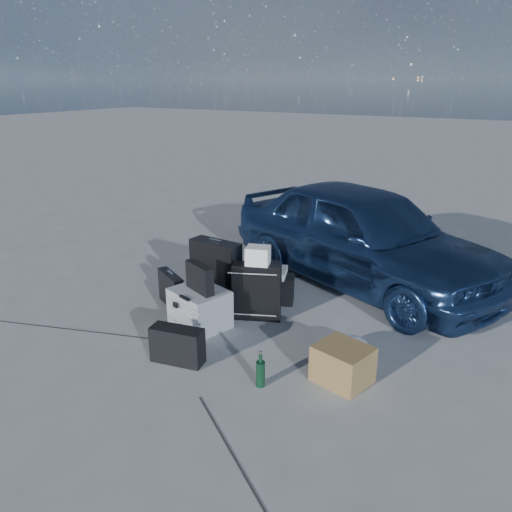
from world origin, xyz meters
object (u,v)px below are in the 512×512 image
at_px(car, 363,235).
at_px(briefcase, 171,290).
at_px(duffel_bag, 266,288).
at_px(cardboard_box, 343,364).
at_px(pelican_case, 200,308).
at_px(green_bottle, 260,370).
at_px(suitcase_left, 216,274).
at_px(suitcase_right, 257,291).

xyz_separation_m(car, briefcase, (-1.50, -1.67, -0.41)).
bearing_deg(duffel_bag, cardboard_box, -61.89).
xyz_separation_m(car, cardboard_box, (0.60, -2.07, -0.44)).
height_order(pelican_case, duffel_bag, pelican_case).
height_order(car, cardboard_box, car).
bearing_deg(briefcase, duffel_bag, 65.50).
xyz_separation_m(duffel_bag, cardboard_box, (1.29, -1.02, 0.00)).
relative_size(pelican_case, green_bottle, 1.78).
relative_size(briefcase, duffel_bag, 0.79).
height_order(car, green_bottle, car).
height_order(briefcase, green_bottle, briefcase).
bearing_deg(cardboard_box, green_bottle, -143.31).
xyz_separation_m(briefcase, green_bottle, (1.57, -0.80, -0.04)).
xyz_separation_m(briefcase, cardboard_box, (2.10, -0.40, -0.03)).
bearing_deg(cardboard_box, duffel_bag, 141.46).
distance_m(car, cardboard_box, 2.20).
distance_m(briefcase, green_bottle, 1.76).
bearing_deg(suitcase_left, pelican_case, -69.93).
bearing_deg(suitcase_left, suitcase_right, -0.93).
bearing_deg(pelican_case, duffel_bag, 88.53).
bearing_deg(cardboard_box, suitcase_right, 151.91).
bearing_deg(briefcase, green_bottle, 1.10).
bearing_deg(suitcase_right, suitcase_left, 151.60).
relative_size(car, green_bottle, 11.84).
bearing_deg(green_bottle, duffel_bag, 118.05).
height_order(pelican_case, briefcase, pelican_case).
bearing_deg(car, cardboard_box, -142.02).
xyz_separation_m(pelican_case, cardboard_box, (1.55, -0.19, -0.04)).
bearing_deg(pelican_case, cardboard_box, 9.50).
bearing_deg(pelican_case, car, 79.38).
bearing_deg(briefcase, car, 76.07).
bearing_deg(duffel_bag, briefcase, -165.90).
height_order(pelican_case, cardboard_box, pelican_case).
bearing_deg(green_bottle, car, 91.52).
xyz_separation_m(car, green_bottle, (0.07, -2.47, -0.44)).
bearing_deg(briefcase, suitcase_left, 61.31).
distance_m(suitcase_right, green_bottle, 1.21).
distance_m(suitcase_left, duffel_bag, 0.58).
relative_size(duffel_bag, green_bottle, 2.05).
bearing_deg(green_bottle, briefcase, 153.05).
relative_size(car, suitcase_left, 4.82).
height_order(car, pelican_case, car).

